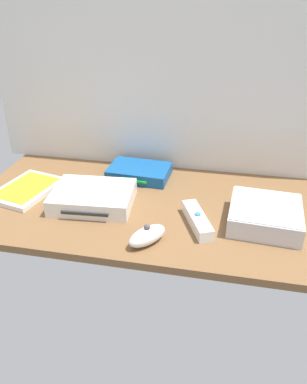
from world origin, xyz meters
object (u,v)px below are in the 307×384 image
Objects in this scene: game_console at (93,197)px; remote_wand at (197,220)px; game_case at (26,190)px; mini_computer at (265,215)px; network_router at (139,172)px; remote_nunchuk at (147,236)px.

game_console is 1.48× the size of remote_wand.
game_console is 28.60cm from remote_wand.
game_console is at bearing 5.96° from game_case.
mini_computer is 0.84× the size of game_case.
network_router is 29.96cm from remote_wand.
game_console is at bearing -179.57° from remote_nunchuk.
remote_wand is (19.85, -22.44, -0.19)cm from network_router.
game_case is at bearing 168.84° from game_console.
remote_nunchuk reaches higher than game_case.
remote_nunchuk reaches higher than network_router.
game_case is 49.59cm from remote_wand.
network_router and remote_wand have the same top height.
game_console reaches higher than game_case.
remote_nunchuk reaches higher than remote_wand.
remote_nunchuk is (38.64, -16.32, 1.28)cm from game_case.
game_case is (-20.86, 2.47, -1.44)cm from game_console.
mini_computer is at bearing 64.71° from remote_nunchuk.
game_case is 1.43× the size of remote_wand.
game_case is at bearing -164.57° from remote_nunchuk.
mini_computer is at bearing -10.41° from remote_wand.
game_console is 1.03× the size of game_case.
mini_computer reaches higher than remote_nunchuk.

